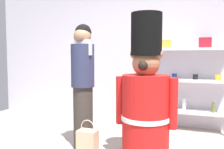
% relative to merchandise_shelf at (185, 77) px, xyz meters
% --- Properties ---
extents(back_wall, '(6.40, 0.12, 2.60)m').
position_rel_merchandise_shelf_xyz_m(back_wall, '(-0.73, 0.22, 0.42)').
color(back_wall, silver).
rests_on(back_wall, ground_plane).
extents(merchandise_shelf, '(1.40, 0.35, 1.71)m').
position_rel_merchandise_shelf_xyz_m(merchandise_shelf, '(0.00, 0.00, 0.00)').
color(merchandise_shelf, white).
rests_on(merchandise_shelf, ground_plane).
extents(teddy_bear_guard, '(0.71, 0.56, 1.70)m').
position_rel_merchandise_shelf_xyz_m(teddy_bear_guard, '(-0.30, -1.50, -0.18)').
color(teddy_bear_guard, red).
rests_on(teddy_bear_guard, ground_plane).
extents(person_shopper, '(0.32, 0.30, 1.64)m').
position_rel_merchandise_shelf_xyz_m(person_shopper, '(-1.17, -1.36, 0.00)').
color(person_shopper, '#38332D').
rests_on(person_shopper, ground_plane).
extents(shopping_bag, '(0.23, 0.16, 0.47)m').
position_rel_merchandise_shelf_xyz_m(shopping_bag, '(-0.96, -1.65, -0.70)').
color(shopping_bag, '#C1AD89').
rests_on(shopping_bag, ground_plane).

